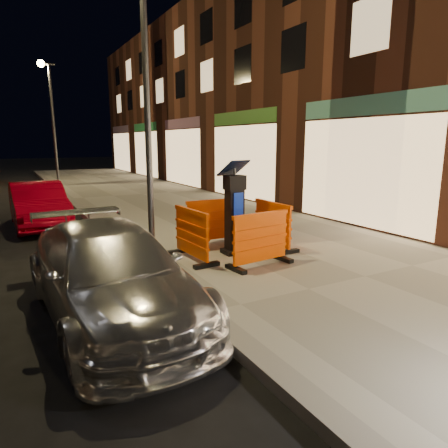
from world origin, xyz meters
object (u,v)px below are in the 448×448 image
parking_kiosk (234,210)px  barrier_back (213,221)px  barrier_kerbside (192,235)px  barrier_bldgside (272,225)px  car_red (40,226)px  car_silver (113,316)px  barrier_front (261,239)px

parking_kiosk → barrier_back: bearing=88.3°
barrier_kerbside → barrier_bldgside: 1.90m
barrier_kerbside → car_red: barrier_kerbside is taller
barrier_bldgside → car_red: size_ratio=0.33×
barrier_back → car_silver: (-2.85, -2.45, -0.65)m
parking_kiosk → barrier_back: 1.03m
parking_kiosk → car_red: size_ratio=0.46×
parking_kiosk → barrier_bldgside: (0.95, 0.00, -0.39)m
barrier_front → barrier_back: 1.90m
parking_kiosk → car_silver: size_ratio=0.41×
barrier_bldgside → car_silver: 4.14m
car_red → parking_kiosk: bearing=-61.7°
car_red → barrier_front: bearing=-65.4°
barrier_back → barrier_kerbside: same height
parking_kiosk → barrier_front: size_ratio=1.40×
barrier_kerbside → barrier_back: bearing=-48.7°
barrier_front → car_silver: (-2.85, -0.55, -0.65)m
barrier_back → barrier_kerbside: size_ratio=1.00×
barrier_front → car_silver: barrier_front is taller
parking_kiosk → car_silver: parking_kiosk is taller
barrier_back → car_red: 5.67m
barrier_back → barrier_kerbside: (-0.95, -0.95, 0.00)m
barrier_kerbside → car_red: size_ratio=0.33×
barrier_front → car_red: 7.30m
parking_kiosk → barrier_kerbside: parking_kiosk is taller
barrier_front → barrier_kerbside: size_ratio=1.00×
barrier_front → barrier_bldgside: size_ratio=1.00×
barrier_front → barrier_bldgside: same height
barrier_front → barrier_back: bearing=83.3°
parking_kiosk → barrier_bldgside: 1.03m
barrier_kerbside → car_red: (-2.27, 5.57, -0.65)m
barrier_kerbside → car_silver: size_ratio=0.29×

